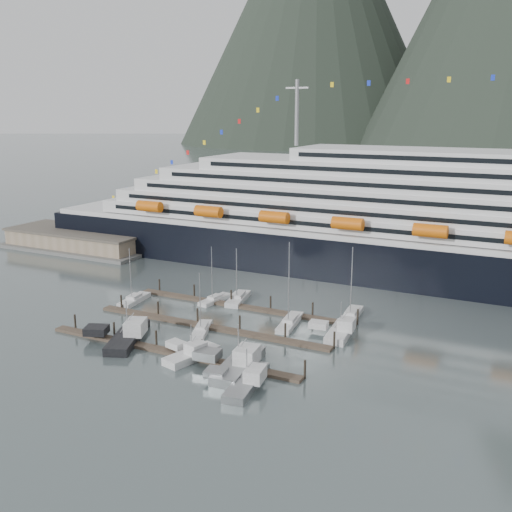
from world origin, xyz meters
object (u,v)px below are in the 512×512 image
at_px(trawler_c, 246,381).
at_px(trawler_a, 127,335).
at_px(sailboat_g, 351,316).
at_px(sailboat_c, 202,330).
at_px(sailboat_d, 290,323).
at_px(trawler_d, 238,364).
at_px(warehouse, 79,241).
at_px(trawler_b, 191,354).
at_px(sailboat_f, 238,299).
at_px(sailboat_a, 134,300).
at_px(cruise_ship, 456,231).
at_px(trawler_e, 340,331).
at_px(sailboat_e, 215,300).

bearing_deg(trawler_c, trawler_a, 67.91).
bearing_deg(sailboat_g, sailboat_c, 125.77).
height_order(sailboat_d, trawler_d, sailboat_d).
distance_m(warehouse, trawler_a, 76.88).
height_order(sailboat_g, trawler_b, sailboat_g).
bearing_deg(trawler_d, warehouse, 49.71).
relative_size(sailboat_c, sailboat_f, 0.97).
height_order(sailboat_d, trawler_b, sailboat_d).
bearing_deg(sailboat_d, sailboat_a, 85.55).
distance_m(cruise_ship, trawler_c, 73.04).
bearing_deg(warehouse, trawler_b, -36.04).
xyz_separation_m(sailboat_f, trawler_a, (-6.72, -28.20, 0.56)).
bearing_deg(sailboat_f, sailboat_g, -100.48).
bearing_deg(sailboat_a, trawler_e, -95.37).
bearing_deg(cruise_ship, trawler_c, -104.23).
xyz_separation_m(sailboat_e, trawler_e, (29.68, -6.69, 0.49)).
bearing_deg(sailboat_f, trawler_e, -121.70).
xyz_separation_m(sailboat_f, sailboat_g, (24.46, 0.62, 0.00)).
height_order(trawler_a, trawler_b, trawler_a).
height_order(sailboat_a, sailboat_g, sailboat_g).
xyz_separation_m(warehouse, sailboat_f, (64.39, -22.63, -1.82)).
bearing_deg(sailboat_e, sailboat_c, -150.59).
relative_size(cruise_ship, trawler_a, 13.97).
distance_m(sailboat_d, trawler_d, 21.81).
height_order(warehouse, sailboat_a, sailboat_a).
relative_size(sailboat_e, trawler_d, 0.87).
height_order(sailboat_d, trawler_e, sailboat_d).
bearing_deg(sailboat_c, sailboat_e, 2.55).
height_order(sailboat_e, trawler_d, sailboat_e).
xyz_separation_m(warehouse, sailboat_a, (45.37, -33.02, -1.83)).
bearing_deg(sailboat_f, sailboat_a, 106.70).
distance_m(warehouse, trawler_d, 96.23).
height_order(cruise_ship, sailboat_d, cruise_ship).
height_order(trawler_a, trawler_d, trawler_d).
bearing_deg(sailboat_e, sailboat_f, -52.86).
distance_m(trawler_a, trawler_e, 37.42).
xyz_separation_m(sailboat_g, trawler_c, (-4.58, -35.01, 0.41)).
bearing_deg(sailboat_d, sailboat_c, 121.32).
height_order(sailboat_d, trawler_c, sailboat_d).
height_order(sailboat_f, sailboat_g, sailboat_g).
distance_m(trawler_a, trawler_c, 27.32).
bearing_deg(trawler_d, trawler_c, -146.77).
relative_size(sailboat_f, trawler_b, 1.17).
relative_size(sailboat_f, trawler_c, 0.93).
bearing_deg(sailboat_d, sailboat_f, 53.89).
bearing_deg(sailboat_g, sailboat_e, 90.41).
xyz_separation_m(sailboat_a, trawler_a, (12.30, -17.82, 0.57)).
distance_m(warehouse, trawler_e, 95.34).
relative_size(trawler_b, trawler_c, 0.80).
relative_size(cruise_ship, trawler_e, 19.32).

